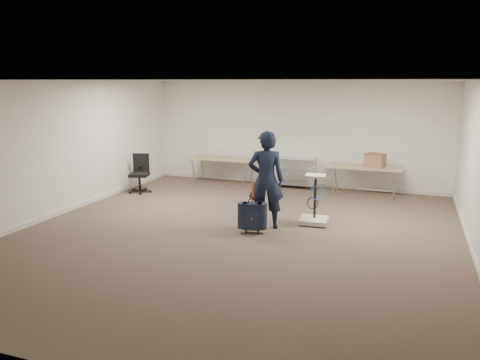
% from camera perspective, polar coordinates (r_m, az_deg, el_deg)
% --- Properties ---
extents(ground, '(9.00, 9.00, 0.00)m').
position_cam_1_polar(ground, '(8.76, -0.36, -6.60)').
color(ground, '#48352B').
rests_on(ground, ground).
extents(room_shell, '(8.00, 9.00, 9.00)m').
position_cam_1_polar(room_shell, '(9.99, 2.42, -3.96)').
color(room_shell, silver).
rests_on(room_shell, ground).
extents(folding_table_left, '(1.80, 0.75, 0.73)m').
position_cam_1_polar(folding_table_left, '(12.85, -2.13, 2.49)').
color(folding_table_left, tan).
rests_on(folding_table_left, ground).
extents(folding_table_right, '(1.80, 0.75, 0.73)m').
position_cam_1_polar(folding_table_right, '(11.96, 14.98, 1.38)').
color(folding_table_right, tan).
rests_on(folding_table_right, ground).
extents(wire_shelf, '(1.22, 0.47, 0.80)m').
position_cam_1_polar(wire_shelf, '(12.55, 6.37, 1.10)').
color(wire_shelf, silver).
rests_on(wire_shelf, ground).
extents(person, '(0.80, 0.65, 1.89)m').
position_cam_1_polar(person, '(8.92, 3.19, 0.01)').
color(person, black).
rests_on(person, ground).
extents(suitcase, '(0.39, 0.28, 0.97)m').
position_cam_1_polar(suitcase, '(8.72, 1.50, -4.41)').
color(suitcase, black).
rests_on(suitcase, ground).
extents(office_chair, '(0.59, 0.59, 0.97)m').
position_cam_1_polar(office_chair, '(12.21, -12.09, -0.09)').
color(office_chair, black).
rests_on(office_chair, ground).
extents(equipment_cart, '(0.57, 0.57, 1.00)m').
position_cam_1_polar(equipment_cart, '(9.43, 9.05, -3.74)').
color(equipment_cart, beige).
rests_on(equipment_cart, ground).
extents(cardboard_box, '(0.53, 0.46, 0.33)m').
position_cam_1_polar(cardboard_box, '(11.91, 16.14, 2.34)').
color(cardboard_box, '#9B7648').
rests_on(cardboard_box, folding_table_right).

